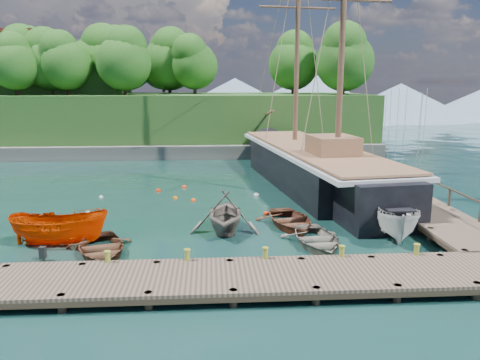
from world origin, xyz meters
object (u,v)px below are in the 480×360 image
Objects in this scene: rowboat_1 at (225,231)px; rowboat_3 at (317,245)px; cabin_boat_white at (395,236)px; schooner at (313,169)px; rowboat_0 at (101,255)px; rowboat_2 at (290,226)px; motorboat_orange at (61,244)px.

rowboat_3 is at bearing -26.01° from rowboat_1.
rowboat_1 reaches higher than rowboat_3.
cabin_boat_white is (4.08, 1.07, 0.00)m from rowboat_3.
rowboat_3 is 0.78× the size of cabin_boat_white.
cabin_boat_white is 0.17× the size of schooner.
rowboat_0 is 1.02× the size of rowboat_3.
schooner is at bearing 31.33° from rowboat_0.
rowboat_1 is at bearing -179.00° from rowboat_2.
cabin_boat_white is (8.15, -1.28, 0.00)m from rowboat_1.
rowboat_0 is 2.62m from motorboat_orange.
motorboat_orange is (-10.97, -1.99, 0.00)m from rowboat_2.
rowboat_3 is at bearing -91.84° from motorboat_orange.
rowboat_0 is 9.52m from rowboat_3.
rowboat_1 is 4.70m from rowboat_3.
schooner is (6.58, 9.93, 1.20)m from rowboat_1.
rowboat_3 is at bearing -109.06° from schooner.
rowboat_0 is 0.14× the size of schooner.
cabin_boat_white is at bearing -86.74° from motorboat_orange.
rowboat_2 is 0.93× the size of motorboat_orange.
rowboat_0 is 13.69m from cabin_boat_white.
rowboat_3 is at bearing -151.15° from cabin_boat_white.
rowboat_0 is 0.90× the size of motorboat_orange.
cabin_boat_white is 11.38m from schooner.
motorboat_orange is (-7.60, -1.40, 0.00)m from rowboat_1.
rowboat_3 is 11.71m from motorboat_orange.
schooner reaches higher than rowboat_0.
motorboat_orange is (-11.67, 0.95, 0.00)m from rowboat_3.
rowboat_0 is at bearing -140.67° from schooner.
cabin_boat_white is (15.75, 0.13, 0.00)m from motorboat_orange.
rowboat_1 reaches higher than cabin_boat_white.
motorboat_orange is 0.15× the size of schooner.
rowboat_1 is 0.14× the size of schooner.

